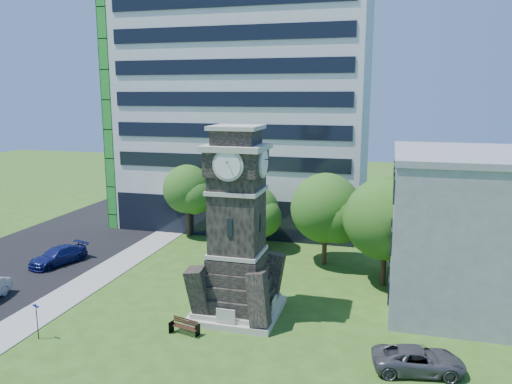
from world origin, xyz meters
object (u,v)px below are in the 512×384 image
(car_street_north, at_px, (58,256))
(car_east_lot, at_px, (418,360))
(park_bench, at_px, (185,326))
(street_sign, at_px, (37,317))
(clock_tower, at_px, (237,235))

(car_street_north, xyz_separation_m, car_east_lot, (28.51, -9.39, -0.08))
(park_bench, bearing_deg, street_sign, -145.97)
(car_street_north, distance_m, park_bench, 17.55)
(clock_tower, relative_size, park_bench, 6.79)
(car_street_north, height_order, street_sign, street_sign)
(car_east_lot, distance_m, street_sign, 21.40)
(car_street_north, height_order, car_east_lot, car_street_north)
(clock_tower, height_order, street_sign, clock_tower)
(street_sign, bearing_deg, car_east_lot, 23.47)
(car_east_lot, height_order, park_bench, car_east_lot)
(clock_tower, xyz_separation_m, park_bench, (-2.21, -3.55, -4.79))
(park_bench, bearing_deg, car_east_lot, 11.25)
(park_bench, bearing_deg, clock_tower, 72.17)
(car_street_north, relative_size, street_sign, 2.28)
(car_street_north, xyz_separation_m, park_bench, (15.23, -8.73, -0.24))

